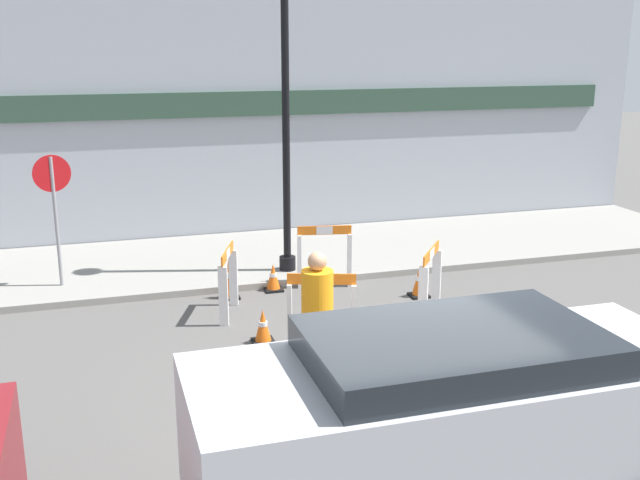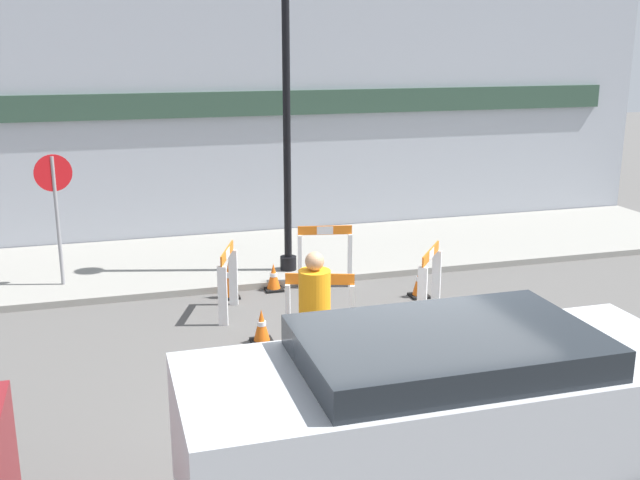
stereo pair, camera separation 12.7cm
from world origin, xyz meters
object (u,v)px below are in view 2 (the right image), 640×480
Objects in this scene: streetlamp_post at (286,67)px; person_worker at (315,313)px; stop_sign at (55,198)px; parked_car_1 at (444,416)px.

streetlamp_post is 3.36× the size of person_worker.
stop_sign is 0.49× the size of parked_car_1.
person_worker is (3.11, -4.41, -0.71)m from stop_sign.
stop_sign is at bearing 114.72° from parked_car_1.
person_worker is (-0.70, -4.17, -2.75)m from streetlamp_post.
stop_sign is at bearing 56.23° from person_worker.
parked_car_1 reaches higher than person_worker.
stop_sign is 1.34× the size of person_worker.
streetlamp_post reaches higher than stop_sign.
streetlamp_post reaches higher than parked_car_1.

